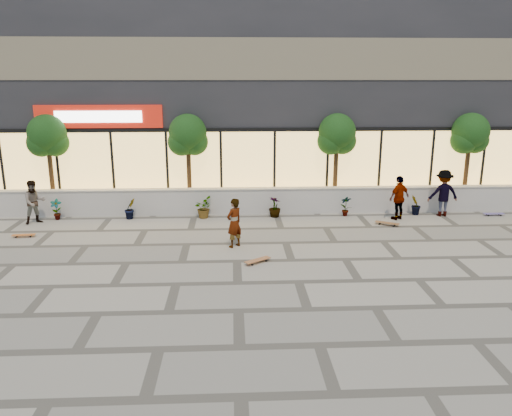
{
  "coord_description": "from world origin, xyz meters",
  "views": [
    {
      "loc": [
        -1.73,
        -12.33,
        5.31
      ],
      "look_at": [
        -1.01,
        2.9,
        1.3
      ],
      "focal_mm": 35.0,
      "sensor_mm": 36.0,
      "label": 1
    }
  ],
  "objects_px": {
    "tree_west": "(47,138)",
    "tree_east": "(470,136)",
    "skateboard_center": "(258,260)",
    "skater_left": "(34,202)",
    "tree_midwest": "(188,137)",
    "skateboard_left": "(24,235)",
    "skateboard_right_near": "(387,223)",
    "tree_mideast": "(337,137)",
    "skater_center": "(234,223)",
    "skateboard_right_far": "(494,214)",
    "skater_right_near": "(399,198)",
    "skater_right_far": "(443,193)"
  },
  "relations": [
    {
      "from": "skateboard_right_near",
      "to": "tree_mideast",
      "type": "bearing_deg",
      "value": 149.68
    },
    {
      "from": "tree_west",
      "to": "skater_center",
      "type": "height_order",
      "value": "tree_west"
    },
    {
      "from": "skater_center",
      "to": "tree_west",
      "type": "bearing_deg",
      "value": -76.25
    },
    {
      "from": "tree_mideast",
      "to": "skater_right_near",
      "type": "bearing_deg",
      "value": -41.08
    },
    {
      "from": "tree_east",
      "to": "skater_right_near",
      "type": "bearing_deg",
      "value": -151.59
    },
    {
      "from": "tree_midwest",
      "to": "skater_center",
      "type": "height_order",
      "value": "tree_midwest"
    },
    {
      "from": "tree_east",
      "to": "skateboard_center",
      "type": "distance_m",
      "value": 11.35
    },
    {
      "from": "tree_west",
      "to": "skateboard_left",
      "type": "height_order",
      "value": "tree_west"
    },
    {
      "from": "skater_right_near",
      "to": "skater_left",
      "type": "bearing_deg",
      "value": -30.79
    },
    {
      "from": "tree_midwest",
      "to": "tree_east",
      "type": "xyz_separation_m",
      "value": [
        11.5,
        0.0,
        0.0
      ]
    },
    {
      "from": "skater_center",
      "to": "skateboard_center",
      "type": "relative_size",
      "value": 1.95
    },
    {
      "from": "skateboard_center",
      "to": "tree_mideast",
      "type": "bearing_deg",
      "value": 25.14
    },
    {
      "from": "tree_west",
      "to": "tree_east",
      "type": "relative_size",
      "value": 1.0
    },
    {
      "from": "skater_center",
      "to": "skater_right_near",
      "type": "height_order",
      "value": "skater_right_near"
    },
    {
      "from": "skateboard_left",
      "to": "skateboard_right_near",
      "type": "xyz_separation_m",
      "value": [
        12.87,
        0.8,
        0.01
      ]
    },
    {
      "from": "skateboard_right_near",
      "to": "skater_center",
      "type": "bearing_deg",
      "value": -128.8
    },
    {
      "from": "skater_right_far",
      "to": "skateboard_center",
      "type": "xyz_separation_m",
      "value": [
        -7.53,
        -4.84,
        -0.83
      ]
    },
    {
      "from": "tree_east",
      "to": "tree_west",
      "type": "bearing_deg",
      "value": 180.0
    },
    {
      "from": "tree_west",
      "to": "skateboard_left",
      "type": "distance_m",
      "value": 4.48
    },
    {
      "from": "skater_right_near",
      "to": "skateboard_center",
      "type": "xyz_separation_m",
      "value": [
        -5.63,
        -4.4,
        -0.77
      ]
    },
    {
      "from": "skateboard_left",
      "to": "tree_mideast",
      "type": "bearing_deg",
      "value": 11.57
    },
    {
      "from": "tree_mideast",
      "to": "skater_left",
      "type": "distance_m",
      "value": 11.93
    },
    {
      "from": "skateboard_center",
      "to": "skater_center",
      "type": "bearing_deg",
      "value": 78.89
    },
    {
      "from": "skateboard_left",
      "to": "skateboard_right_far",
      "type": "relative_size",
      "value": 0.96
    },
    {
      "from": "skater_left",
      "to": "skater_right_near",
      "type": "xyz_separation_m",
      "value": [
        13.71,
        -0.12,
        0.04
      ]
    },
    {
      "from": "tree_east",
      "to": "skateboard_right_far",
      "type": "height_order",
      "value": "tree_east"
    },
    {
      "from": "tree_east",
      "to": "skater_left",
      "type": "height_order",
      "value": "tree_east"
    },
    {
      "from": "skateboard_left",
      "to": "tree_east",
      "type": "bearing_deg",
      "value": 6.34
    },
    {
      "from": "tree_midwest",
      "to": "skateboard_left",
      "type": "relative_size",
      "value": 5.05
    },
    {
      "from": "skater_right_near",
      "to": "skateboard_right_far",
      "type": "distance_m",
      "value": 4.06
    },
    {
      "from": "skater_left",
      "to": "skater_right_near",
      "type": "relative_size",
      "value": 0.96
    },
    {
      "from": "skater_center",
      "to": "tree_midwest",
      "type": "bearing_deg",
      "value": -112.45
    },
    {
      "from": "skater_left",
      "to": "skateboard_left",
      "type": "xyz_separation_m",
      "value": [
        0.19,
        -1.7,
        -0.74
      ]
    },
    {
      "from": "tree_midwest",
      "to": "skater_right_near",
      "type": "height_order",
      "value": "tree_midwest"
    },
    {
      "from": "skater_center",
      "to": "skateboard_center",
      "type": "xyz_separation_m",
      "value": [
        0.67,
        -1.49,
        -0.72
      ]
    },
    {
      "from": "skater_center",
      "to": "skater_right_far",
      "type": "distance_m",
      "value": 8.86
    },
    {
      "from": "tree_east",
      "to": "skateboard_center",
      "type": "xyz_separation_m",
      "value": [
        -9.03,
        -6.24,
        -2.9
      ]
    },
    {
      "from": "tree_west",
      "to": "tree_midwest",
      "type": "bearing_deg",
      "value": 0.0
    },
    {
      "from": "tree_west",
      "to": "skater_left",
      "type": "distance_m",
      "value": 2.76
    },
    {
      "from": "tree_west",
      "to": "skateboard_right_near",
      "type": "relative_size",
      "value": 4.53
    },
    {
      "from": "tree_east",
      "to": "skateboard_right_far",
      "type": "xyz_separation_m",
      "value": [
        0.57,
        -1.5,
        -2.9
      ]
    },
    {
      "from": "skater_left",
      "to": "skateboard_left",
      "type": "bearing_deg",
      "value": -116.97
    },
    {
      "from": "tree_east",
      "to": "skater_left",
      "type": "relative_size",
      "value": 2.4
    },
    {
      "from": "skater_left",
      "to": "skateboard_right_far",
      "type": "relative_size",
      "value": 2.01
    },
    {
      "from": "skater_right_near",
      "to": "skateboard_left",
      "type": "relative_size",
      "value": 2.2
    },
    {
      "from": "tree_midwest",
      "to": "skateboard_right_far",
      "type": "relative_size",
      "value": 4.83
    },
    {
      "from": "tree_midwest",
      "to": "skateboard_right_near",
      "type": "bearing_deg",
      "value": -19.26
    },
    {
      "from": "tree_midwest",
      "to": "skater_right_near",
      "type": "xyz_separation_m",
      "value": [
        8.11,
        -1.84,
        -2.13
      ]
    },
    {
      "from": "skateboard_left",
      "to": "skateboard_right_near",
      "type": "relative_size",
      "value": 0.9
    },
    {
      "from": "skater_right_far",
      "to": "tree_east",
      "type": "bearing_deg",
      "value": -138.96
    }
  ]
}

